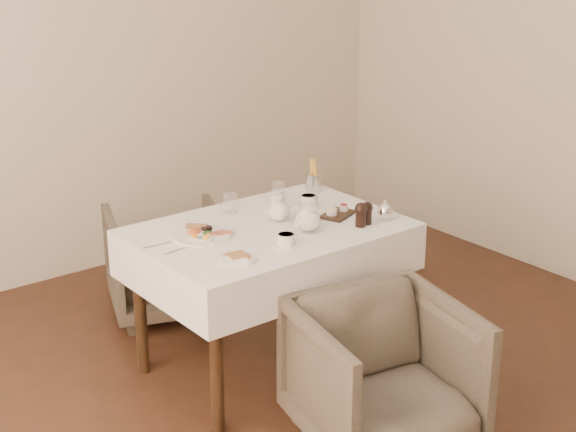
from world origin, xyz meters
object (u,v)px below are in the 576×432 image
(table, at_px, (269,249))
(breakfast_plate, at_px, (201,234))
(armchair_near, at_px, (383,376))
(teapot_centre, at_px, (279,209))
(armchair_far, at_px, (167,261))

(table, relative_size, breakfast_plate, 4.56)
(armchair_near, distance_m, breakfast_plate, 1.08)
(table, distance_m, teapot_centre, 0.20)
(table, relative_size, armchair_far, 1.93)
(teapot_centre, bearing_deg, table, -151.40)
(table, xyz_separation_m, breakfast_plate, (-0.33, 0.09, 0.13))
(table, height_order, armchair_near, table)
(table, height_order, teapot_centre, teapot_centre)
(armchair_far, bearing_deg, teapot_centre, 121.22)
(table, bearing_deg, breakfast_plate, 164.00)
(armchair_near, height_order, armchair_far, armchair_near)
(table, relative_size, armchair_near, 1.80)
(table, relative_size, teapot_centre, 8.35)
(table, bearing_deg, armchair_far, 94.22)
(armchair_near, height_order, teapot_centre, teapot_centre)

